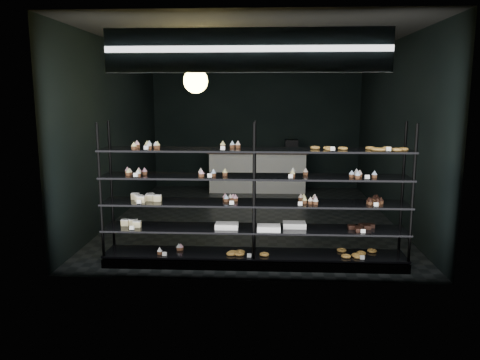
% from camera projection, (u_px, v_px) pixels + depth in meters
% --- Properties ---
extents(room, '(5.01, 6.01, 3.20)m').
position_uv_depth(room, '(253.00, 132.00, 8.41)').
color(room, black).
rests_on(room, ground).
extents(display_shelf, '(4.00, 0.50, 1.91)m').
position_uv_depth(display_shelf, '(252.00, 219.00, 6.18)').
color(display_shelf, black).
rests_on(display_shelf, room).
extents(signage, '(3.30, 0.05, 0.50)m').
position_uv_depth(signage, '(247.00, 50.00, 5.33)').
color(signage, '#0C0B3A').
rests_on(signage, room).
extents(pendant_lamp, '(0.36, 0.36, 0.91)m').
position_uv_depth(pendant_lamp, '(196.00, 81.00, 6.77)').
color(pendant_lamp, black).
rests_on(pendant_lamp, room).
extents(service_counter, '(2.32, 0.65, 1.23)m').
position_uv_depth(service_counter, '(258.00, 170.00, 11.06)').
color(service_counter, silver).
rests_on(service_counter, room).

